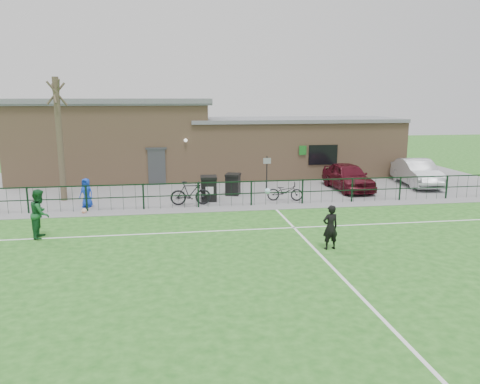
{
  "coord_description": "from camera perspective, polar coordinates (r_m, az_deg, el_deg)",
  "views": [
    {
      "loc": [
        -2.81,
        -13.25,
        5.08
      ],
      "look_at": [
        0.0,
        5.0,
        1.3
      ],
      "focal_mm": 35.0,
      "sensor_mm": 36.0,
      "label": 1
    }
  ],
  "objects": [
    {
      "name": "pitch_line_touch",
      "position": [
        21.84,
        -1.12,
        -1.87
      ],
      "size": [
        28.0,
        0.1,
        0.01
      ],
      "primitive_type": "cube",
      "color": "white",
      "rests_on": "ground"
    },
    {
      "name": "paving_strip",
      "position": [
        27.37,
        -2.71,
        0.88
      ],
      "size": [
        34.0,
        13.0,
        0.02
      ],
      "primitive_type": "cube",
      "color": "slate",
      "rests_on": "ground"
    },
    {
      "name": "pitch_line_perp",
      "position": [
        14.99,
        10.64,
        -8.44
      ],
      "size": [
        0.1,
        16.0,
        0.01
      ],
      "primitive_type": "cube",
      "color": "white",
      "rests_on": "ground"
    },
    {
      "name": "pitch_line_mid",
      "position": [
        18.2,
        0.48,
        -4.63
      ],
      "size": [
        28.0,
        0.1,
        0.01
      ],
      "primitive_type": "cube",
      "color": "white",
      "rests_on": "ground"
    },
    {
      "name": "car_silver",
      "position": [
        28.85,
        20.77,
        2.23
      ],
      "size": [
        2.17,
        4.75,
        1.51
      ],
      "primitive_type": "imported",
      "rotation": [
        0.0,
        0.0,
        -0.13
      ],
      "color": "#B6B9BE",
      "rests_on": "paving_strip"
    },
    {
      "name": "goalkeeper_kick",
      "position": [
        16.11,
        10.68,
        -4.08
      ],
      "size": [
        2.04,
        2.87,
        1.66
      ],
      "color": "black",
      "rests_on": "ground"
    },
    {
      "name": "ground",
      "position": [
        14.47,
        3.05,
        -9.01
      ],
      "size": [
        90.0,
        90.0,
        0.0
      ],
      "primitive_type": "plane",
      "color": "#225D1B",
      "rests_on": "ground"
    },
    {
      "name": "clubhouse",
      "position": [
        29.95,
        -5.05,
        6.05
      ],
      "size": [
        24.25,
        5.4,
        4.96
      ],
      "color": "#9F7B59",
      "rests_on": "ground"
    },
    {
      "name": "outfield_player",
      "position": [
        18.55,
        -23.19,
        -2.42
      ],
      "size": [
        0.68,
        0.87,
        1.8
      ],
      "primitive_type": "imported",
      "rotation": [
        0.0,
        0.0,
        1.57
      ],
      "color": "#195729",
      "rests_on": "ground"
    },
    {
      "name": "bare_tree",
      "position": [
        24.4,
        -21.11,
        5.91
      ],
      "size": [
        0.3,
        0.3,
        6.0
      ],
      "primitive_type": "cylinder",
      "color": "#483B2B",
      "rests_on": "ground"
    },
    {
      "name": "sign_post",
      "position": [
        24.65,
        3.28,
        2.07
      ],
      "size": [
        0.07,
        0.07,
        2.0
      ],
      "primitive_type": "cylinder",
      "rotation": [
        0.0,
        0.0,
        0.22
      ],
      "color": "black",
      "rests_on": "paving_strip"
    },
    {
      "name": "wheelie_bin_right",
      "position": [
        24.45,
        -0.86,
        0.86
      ],
      "size": [
        0.9,
        0.95,
        1.03
      ],
      "primitive_type": "cube",
      "rotation": [
        0.0,
        0.0,
        -0.33
      ],
      "color": "black",
      "rests_on": "paving_strip"
    },
    {
      "name": "ball_ground",
      "position": [
        21.79,
        -18.46,
        -2.21
      ],
      "size": [
        0.23,
        0.23,
        0.23
      ],
      "primitive_type": "sphere",
      "color": "white",
      "rests_on": "ground"
    },
    {
      "name": "bicycle_e",
      "position": [
        23.18,
        5.51,
        0.07
      ],
      "size": [
        1.84,
        0.96,
        0.92
      ],
      "primitive_type": "imported",
      "rotation": [
        0.0,
        0.0,
        1.36
      ],
      "color": "black",
      "rests_on": "paving_strip"
    },
    {
      "name": "wheelie_bin_left",
      "position": [
        23.11,
        -3.83,
        0.34
      ],
      "size": [
        0.8,
        0.9,
        1.14
      ],
      "primitive_type": "cube",
      "rotation": [
        0.0,
        0.0,
        -0.06
      ],
      "color": "black",
      "rests_on": "paving_strip"
    },
    {
      "name": "spectator_child",
      "position": [
        22.82,
        -18.22,
        -0.09
      ],
      "size": [
        0.78,
        0.66,
        1.36
      ],
      "primitive_type": "imported",
      "rotation": [
        0.0,
        0.0,
        -0.41
      ],
      "color": "#143BC0",
      "rests_on": "paving_strip"
    },
    {
      "name": "perimeter_fence",
      "position": [
        21.9,
        -1.19,
        -0.24
      ],
      "size": [
        28.0,
        0.1,
        1.2
      ],
      "primitive_type": "cube",
      "color": "black",
      "rests_on": "ground"
    },
    {
      "name": "car_maroon",
      "position": [
        26.4,
        13.03,
        1.85
      ],
      "size": [
        1.87,
        4.39,
        1.48
      ],
      "primitive_type": "imported",
      "rotation": [
        0.0,
        0.0,
        0.03
      ],
      "color": "#4C0D19",
      "rests_on": "paving_strip"
    },
    {
      "name": "bicycle_d",
      "position": [
        22.24,
        -6.04,
        -0.13
      ],
      "size": [
        1.92,
        0.57,
        1.15
      ],
      "primitive_type": "imported",
      "rotation": [
        0.0,
        0.0,
        1.56
      ],
      "color": "black",
      "rests_on": "paving_strip"
    }
  ]
}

